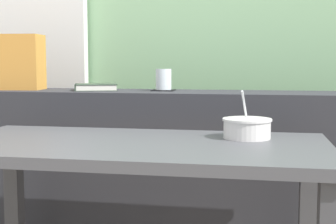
% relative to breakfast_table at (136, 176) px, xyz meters
% --- Properties ---
extents(curtain_left_panel, '(0.56, 0.06, 2.50)m').
position_rel_breakfast_table_xyz_m(curtain_left_panel, '(-0.83, 1.04, 0.64)').
color(curtain_left_panel, white).
rests_on(curtain_left_panel, ground).
extents(dark_console_ledge, '(2.80, 0.33, 0.86)m').
position_rel_breakfast_table_xyz_m(dark_console_ledge, '(-0.06, 0.60, -0.18)').
color(dark_console_ledge, '#2D2D33').
rests_on(dark_console_ledge, ground).
extents(breakfast_table, '(1.27, 0.62, 0.73)m').
position_rel_breakfast_table_xyz_m(breakfast_table, '(0.00, 0.00, 0.00)').
color(breakfast_table, '#414145').
rests_on(breakfast_table, ground).
extents(coaster_square, '(0.10, 0.10, 0.00)m').
position_rel_breakfast_table_xyz_m(coaster_square, '(-0.03, 0.64, 0.25)').
color(coaster_square, black).
rests_on(coaster_square, dark_console_ledge).
extents(juice_glass, '(0.07, 0.07, 0.09)m').
position_rel_breakfast_table_xyz_m(juice_glass, '(-0.03, 0.64, 0.30)').
color(juice_glass, white).
rests_on(juice_glass, coaster_square).
extents(closed_book, '(0.23, 0.21, 0.03)m').
position_rel_breakfast_table_xyz_m(closed_book, '(-0.35, 0.61, 0.26)').
color(closed_book, '#334233').
rests_on(closed_book, dark_console_ledge).
extents(throw_pillow, '(0.33, 0.17, 0.26)m').
position_rel_breakfast_table_xyz_m(throw_pillow, '(-0.77, 0.60, 0.38)').
color(throw_pillow, '#D18938').
rests_on(throw_pillow, dark_console_ledge).
extents(soup_bowl, '(0.17, 0.17, 0.17)m').
position_rel_breakfast_table_xyz_m(soup_bowl, '(0.36, 0.14, 0.15)').
color(soup_bowl, silver).
rests_on(soup_bowl, breakfast_table).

